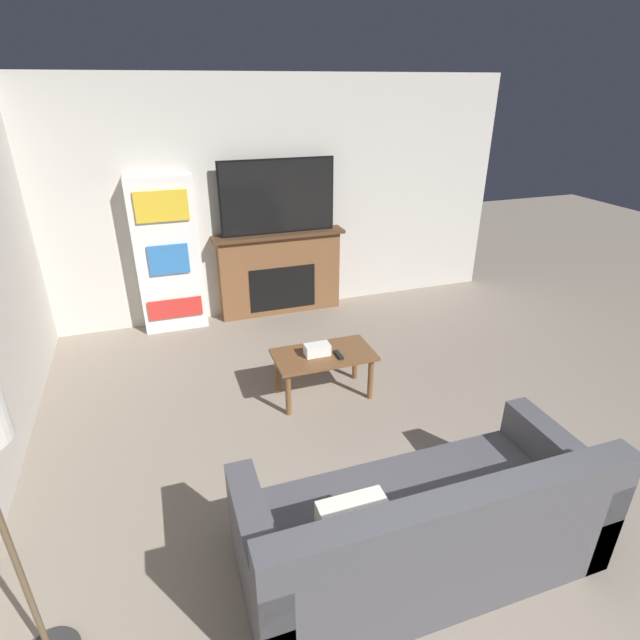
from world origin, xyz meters
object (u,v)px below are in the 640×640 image
object	(u,v)px
couch	(422,530)
coffee_table	(324,360)
tv	(278,197)
fireplace	(280,273)
bookshelf	(168,255)

from	to	relation	value
couch	coffee_table	world-z (taller)	couch
couch	tv	bearing A→B (deg)	87.43
tv	coffee_table	world-z (taller)	tv
fireplace	couch	distance (m)	3.81
fireplace	couch	bearing A→B (deg)	-92.55
tv	coffee_table	xyz separation A→B (m)	(-0.11, -1.91, -1.06)
tv	bookshelf	bearing A→B (deg)	-179.86
fireplace	tv	bearing A→B (deg)	-90.00
couch	coffee_table	bearing A→B (deg)	88.32
coffee_table	fireplace	bearing A→B (deg)	86.60
fireplace	bookshelf	distance (m)	1.32
fireplace	bookshelf	bearing A→B (deg)	-178.96
fireplace	tv	world-z (taller)	tv
fireplace	bookshelf	size ratio (longest dim) A/B	0.90
fireplace	bookshelf	xyz separation A→B (m)	(-1.27, -0.02, 0.36)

